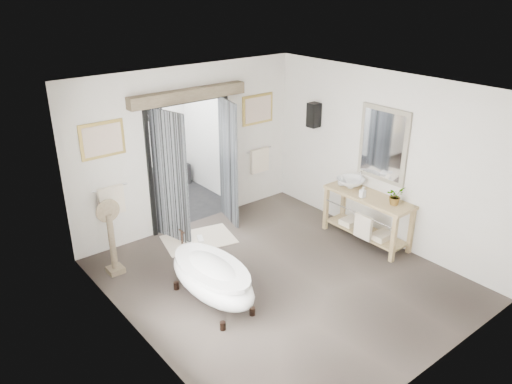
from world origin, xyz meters
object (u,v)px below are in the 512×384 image
(clawfoot_tub, at_px, (212,277))
(rug, at_px, (199,239))
(basin, at_px, (351,183))
(vanity, at_px, (367,214))

(clawfoot_tub, relative_size, rug, 1.40)
(rug, relative_size, basin, 2.39)
(rug, distance_m, basin, 2.84)
(clawfoot_tub, xyz_separation_m, basin, (3.11, 0.26, 0.54))
(vanity, bearing_deg, rug, 140.84)
(rug, height_order, basin, basin)
(clawfoot_tub, xyz_separation_m, vanity, (3.08, -0.18, 0.10))
(vanity, relative_size, rug, 1.33)
(clawfoot_tub, relative_size, basin, 3.34)
(vanity, distance_m, rug, 2.94)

